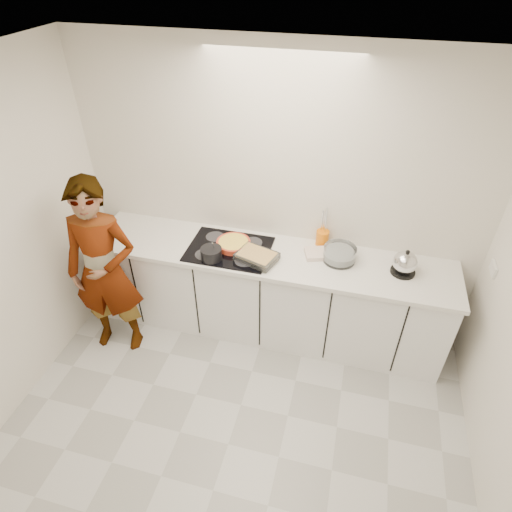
% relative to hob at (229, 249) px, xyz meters
% --- Properties ---
extents(floor, '(3.60, 3.20, 0.00)m').
position_rel_hob_xyz_m(floor, '(0.35, -1.26, -0.92)').
color(floor, silver).
rests_on(floor, ground).
extents(ceiling, '(3.60, 3.20, 0.00)m').
position_rel_hob_xyz_m(ceiling, '(0.35, -1.26, 1.68)').
color(ceiling, white).
rests_on(ceiling, wall_back).
extents(wall_back, '(3.60, 0.00, 2.60)m').
position_rel_hob_xyz_m(wall_back, '(0.35, 0.34, 0.38)').
color(wall_back, silver).
rests_on(wall_back, ground).
extents(base_cabinets, '(3.20, 0.58, 0.87)m').
position_rel_hob_xyz_m(base_cabinets, '(0.35, 0.02, -0.48)').
color(base_cabinets, white).
rests_on(base_cabinets, floor).
extents(countertop, '(3.24, 0.64, 0.04)m').
position_rel_hob_xyz_m(countertop, '(0.35, 0.02, -0.03)').
color(countertop, white).
rests_on(countertop, base_cabinets).
extents(hob, '(0.72, 0.54, 0.01)m').
position_rel_hob_xyz_m(hob, '(0.00, 0.00, 0.00)').
color(hob, black).
rests_on(hob, countertop).
extents(tart_dish, '(0.32, 0.32, 0.05)m').
position_rel_hob_xyz_m(tart_dish, '(0.03, 0.04, 0.03)').
color(tart_dish, red).
rests_on(tart_dish, hob).
extents(saucepan, '(0.22, 0.22, 0.17)m').
position_rel_hob_xyz_m(saucepan, '(-0.10, -0.18, 0.06)').
color(saucepan, black).
rests_on(saucepan, hob).
extents(baking_dish, '(0.39, 0.33, 0.06)m').
position_rel_hob_xyz_m(baking_dish, '(0.28, -0.10, 0.04)').
color(baking_dish, silver).
rests_on(baking_dish, hob).
extents(mixing_bowl, '(0.32, 0.32, 0.13)m').
position_rel_hob_xyz_m(mixing_bowl, '(0.96, 0.09, 0.05)').
color(mixing_bowl, silver).
rests_on(mixing_bowl, countertop).
extents(tea_towel, '(0.28, 0.24, 0.04)m').
position_rel_hob_xyz_m(tea_towel, '(0.78, 0.11, 0.01)').
color(tea_towel, white).
rests_on(tea_towel, countertop).
extents(kettle, '(0.25, 0.25, 0.23)m').
position_rel_hob_xyz_m(kettle, '(1.49, 0.05, 0.09)').
color(kettle, black).
rests_on(kettle, countertop).
extents(utensil_crock, '(0.14, 0.14, 0.14)m').
position_rel_hob_xyz_m(utensil_crock, '(0.78, 0.28, 0.06)').
color(utensil_crock, orange).
rests_on(utensil_crock, countertop).
extents(cook, '(0.68, 0.51, 1.72)m').
position_rel_hob_xyz_m(cook, '(-0.96, -0.50, -0.06)').
color(cook, white).
rests_on(cook, floor).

